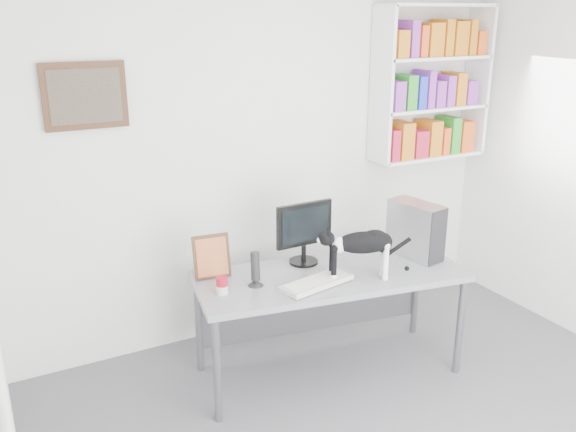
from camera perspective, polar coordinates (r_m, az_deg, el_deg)
The scene contains 11 objects.
room at distance 3.03m, azimuth 15.26°, elevation -2.42°, with size 4.01×4.01×2.70m.
bookshelf at distance 5.18m, azimuth 13.29°, elevation 12.01°, with size 1.03×0.28×1.24m, color white.
wall_art at distance 4.10m, azimuth -18.47°, elevation 10.61°, with size 0.52×0.04×0.42m, color #442C16.
desk at distance 4.25m, azimuth 3.85°, elevation -9.98°, with size 1.79×0.70×0.75m, color gray.
monitor at distance 4.16m, azimuth 1.49°, elevation -1.57°, with size 0.42×0.20×0.45m, color black.
keyboard at distance 3.90m, azimuth 2.68°, elevation -6.24°, with size 0.48×0.19×0.04m, color beige.
pc_tower at distance 4.38m, azimuth 11.82°, elevation -1.26°, with size 0.18×0.40×0.40m, color #ABABAF.
speaker at distance 3.86m, azimuth -3.08°, elevation -4.91°, with size 0.10×0.10×0.24m, color black.
leaning_print at distance 4.00m, azimuth -7.17°, elevation -3.70°, with size 0.24×0.10×0.30m, color #442C16.
soup_can at distance 3.79m, azimuth -6.19°, elevation -6.50°, with size 0.07×0.07×0.11m, color #A60E20.
cat at distance 3.96m, azimuth 6.86°, elevation -3.61°, with size 0.55×0.15×0.34m, color black, non-canonical shape.
Camera 1 is at (-1.98, -2.04, 2.41)m, focal length 38.00 mm.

